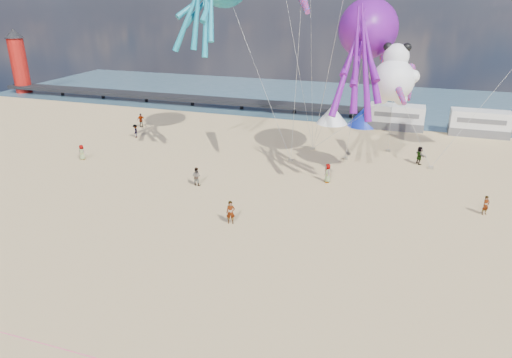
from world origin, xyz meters
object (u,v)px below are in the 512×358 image
(tent_blue, at_px, (363,117))
(kite_panda, at_px, (393,80))
(sandbag_b, at_px, (345,158))
(sandbag_c, at_px, (431,168))
(sandbag_a, at_px, (291,160))
(sandbag_e, at_px, (313,149))
(beachgoer_6, at_px, (328,173))
(motorhome_0, at_px, (396,117))
(windsock_mid, at_px, (394,79))
(beachgoer_2, at_px, (135,131))
(beachgoer_3, at_px, (141,120))
(standing_person, at_px, (231,212))
(beachgoer_4, at_px, (420,155))
(motorhome_1, at_px, (479,123))
(beachgoer_0, at_px, (82,152))
(tent_white, at_px, (332,114))
(beachgoer_5, at_px, (486,205))
(sandbag_d, at_px, (388,151))
(lighthouse, at_px, (20,66))
(kite_octopus_purple, at_px, (368,28))
(beachgoer_1, at_px, (196,176))
(windsock_right, at_px, (410,83))

(tent_blue, distance_m, kite_panda, 20.39)
(sandbag_b, distance_m, sandbag_c, 8.24)
(sandbag_a, relative_size, sandbag_e, 1.00)
(tent_blue, relative_size, beachgoer_6, 2.31)
(motorhome_0, relative_size, windsock_mid, 1.01)
(motorhome_0, relative_size, beachgoer_2, 4.19)
(beachgoer_3, height_order, sandbag_c, beachgoer_3)
(tent_blue, distance_m, beachgoer_6, 20.34)
(sandbag_a, bearing_deg, kite_panda, -15.17)
(standing_person, xyz_separation_m, beachgoer_4, (13.14, 17.70, 0.02))
(motorhome_0, distance_m, motorhome_1, 9.50)
(sandbag_e, bearing_deg, windsock_mid, -42.36)
(beachgoer_0, xyz_separation_m, sandbag_e, (21.65, 10.54, -0.67))
(tent_white, bearing_deg, beachgoer_5, -55.96)
(beachgoer_2, height_order, kite_panda, kite_panda)
(beachgoer_3, bearing_deg, sandbag_d, -49.39)
(lighthouse, xyz_separation_m, kite_octopus_purple, (58.95, -18.98, 8.36))
(motorhome_1, distance_m, beachgoer_6, 24.98)
(sandbag_a, height_order, sandbag_b, same)
(beachgoer_4, bearing_deg, sandbag_e, 53.55)
(sandbag_b, bearing_deg, sandbag_d, 44.04)
(motorhome_1, height_order, standing_person, motorhome_1)
(motorhome_1, xyz_separation_m, sandbag_e, (-17.64, -11.59, -1.39))
(motorhome_0, bearing_deg, beachgoer_2, -154.76)
(beachgoer_1, xyz_separation_m, beachgoer_5, (23.41, 1.58, -0.06))
(standing_person, distance_m, sandbag_e, 19.02)
(kite_panda, relative_size, windsock_right, 1.25)
(tent_white, height_order, sandbag_e, tent_white)
(beachgoer_5, distance_m, kite_panda, 12.31)
(sandbag_c, bearing_deg, kite_panda, -132.49)
(standing_person, xyz_separation_m, windsock_right, (11.35, 16.83, 7.18))
(beachgoer_6, bearing_deg, motorhome_1, 116.18)
(tent_blue, bearing_deg, kite_panda, -78.76)
(motorhome_0, height_order, beachgoer_5, motorhome_0)
(motorhome_0, bearing_deg, sandbag_d, -91.88)
(beachgoer_2, bearing_deg, windsock_mid, 54.65)
(beachgoer_2, relative_size, beachgoer_6, 0.91)
(standing_person, height_order, beachgoer_6, standing_person)
(lighthouse, xyz_separation_m, beachgoer_2, (33.12, -17.61, -3.71))
(beachgoer_5, relative_size, sandbag_c, 3.05)
(windsock_mid, bearing_deg, standing_person, -151.00)
(kite_octopus_purple, height_order, windsock_right, kite_octopus_purple)
(tent_white, relative_size, sandbag_a, 8.00)
(sandbag_d, height_order, kite_octopus_purple, kite_octopus_purple)
(kite_panda, bearing_deg, beachgoer_0, 163.46)
(windsock_mid, relative_size, windsock_right, 1.38)
(windsock_right, bearing_deg, sandbag_e, 165.29)
(motorhome_0, bearing_deg, beachgoer_6, -103.87)
(tent_white, distance_m, sandbag_e, 11.64)
(standing_person, distance_m, sandbag_a, 14.53)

